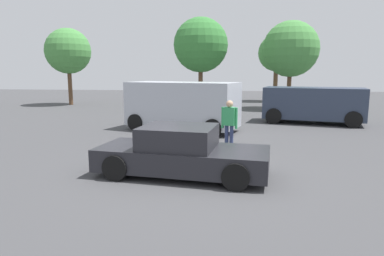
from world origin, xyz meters
The scene contains 10 objects.
ground_plane centered at (0.00, 0.00, 0.00)m, with size 80.00×80.00×0.00m, color #424244.
sedan_foreground centered at (-0.27, 0.12, 0.59)m, with size 4.52×2.29×1.28m.
dog centered at (-2.55, 1.93, 0.26)m, with size 0.52×0.53×0.42m.
van_white centered at (-1.26, 6.79, 1.18)m, with size 5.34×3.44×2.18m.
suv_dark centered at (5.12, 9.81, 1.02)m, with size 5.25×3.17×1.84m.
pedestrian centered at (0.90, 3.08, 1.01)m, with size 0.55×0.35×1.70m.
tree_back_left centered at (4.94, 16.60, 4.22)m, with size 3.90×3.90×6.18m.
tree_back_center centered at (4.76, 23.08, 4.28)m, with size 3.25×3.25×5.94m.
tree_back_right centered at (-12.11, 17.76, 4.26)m, with size 3.57×3.57×6.07m.
tree_far_right centered at (-1.36, 16.16, 4.51)m, with size 3.85×3.85×6.45m.
Camera 1 is at (1.02, -8.17, 2.63)m, focal length 31.43 mm.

